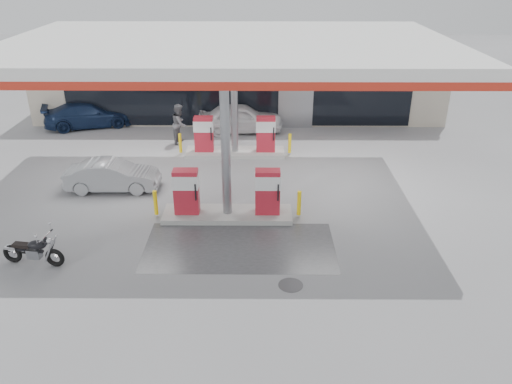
% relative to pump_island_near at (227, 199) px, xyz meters
% --- Properties ---
extents(ground, '(90.00, 90.00, 0.00)m').
position_rel_pump_island_near_xyz_m(ground, '(0.00, -2.00, -0.71)').
color(ground, gray).
rests_on(ground, ground).
extents(wet_patch, '(6.00, 3.00, 0.00)m').
position_rel_pump_island_near_xyz_m(wet_patch, '(0.50, -2.00, -0.71)').
color(wet_patch, '#4C4C4F').
rests_on(wet_patch, ground).
extents(drain_cover, '(0.70, 0.70, 0.01)m').
position_rel_pump_island_near_xyz_m(drain_cover, '(2.00, -4.00, -0.71)').
color(drain_cover, '#38383A').
rests_on(drain_cover, ground).
extents(store_building, '(22.00, 8.22, 4.00)m').
position_rel_pump_island_near_xyz_m(store_building, '(0.01, 13.94, 1.30)').
color(store_building, '#B1A594').
rests_on(store_building, ground).
extents(canopy, '(16.00, 10.02, 5.51)m').
position_rel_pump_island_near_xyz_m(canopy, '(0.00, 3.00, 4.56)').
color(canopy, silver).
rests_on(canopy, ground).
extents(pump_island_near, '(5.14, 1.30, 1.78)m').
position_rel_pump_island_near_xyz_m(pump_island_near, '(0.00, 0.00, 0.00)').
color(pump_island_near, '#9E9E99').
rests_on(pump_island_near, ground).
extents(pump_island_far, '(5.14, 1.30, 1.78)m').
position_rel_pump_island_near_xyz_m(pump_island_far, '(0.00, 6.00, 0.00)').
color(pump_island_far, '#9E9E99').
rests_on(pump_island_far, ground).
extents(parked_motorcycle, '(1.95, 0.76, 1.00)m').
position_rel_pump_island_near_xyz_m(parked_motorcycle, '(-5.54, -3.00, -0.27)').
color(parked_motorcycle, black).
rests_on(parked_motorcycle, ground).
extents(sedan_white, '(4.41, 2.02, 1.47)m').
position_rel_pump_island_near_xyz_m(sedan_white, '(0.15, 9.20, 0.02)').
color(sedan_white, white).
rests_on(sedan_white, ground).
extents(attendant, '(0.80, 0.99, 1.92)m').
position_rel_pump_island_near_xyz_m(attendant, '(-2.72, 7.53, 0.25)').
color(attendant, '#59585D').
rests_on(attendant, ground).
extents(hatchback_silver, '(3.61, 1.32, 1.18)m').
position_rel_pump_island_near_xyz_m(hatchback_silver, '(-4.58, 2.20, -0.12)').
color(hatchback_silver, '#95989C').
rests_on(hatchback_silver, ground).
extents(parked_car_left, '(4.87, 3.12, 1.31)m').
position_rel_pump_island_near_xyz_m(parked_car_left, '(-7.91, 10.00, -0.05)').
color(parked_car_left, '#142344').
rests_on(parked_car_left, ground).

